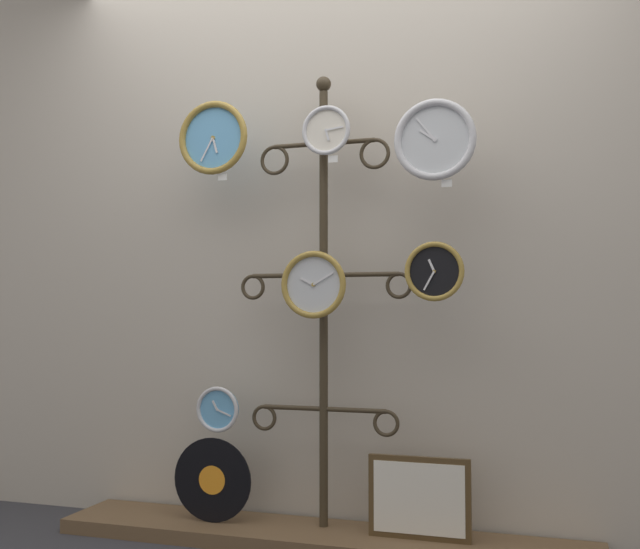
{
  "coord_description": "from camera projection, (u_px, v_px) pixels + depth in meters",
  "views": [
    {
      "loc": [
        0.93,
        -2.57,
        0.94
      ],
      "look_at": [
        0.0,
        0.36,
        1.09
      ],
      "focal_mm": 42.0,
      "sensor_mm": 36.0,
      "label": 1
    }
  ],
  "objects": [
    {
      "name": "low_shelf",
      "position": [
        319.0,
        538.0,
        3.01
      ],
      "size": [
        2.2,
        0.36,
        0.06
      ],
      "color": "brown",
      "rests_on": "ground_plane"
    },
    {
      "name": "clock_middle_right",
      "position": [
        434.0,
        271.0,
        2.88
      ],
      "size": [
        0.23,
        0.04,
        0.23
      ],
      "color": "black"
    },
    {
      "name": "price_tag_mid",
      "position": [
        333.0,
        159.0,
        3.05
      ],
      "size": [
        0.04,
        0.0,
        0.03
      ],
      "color": "white"
    },
    {
      "name": "picture_frame",
      "position": [
        419.0,
        498.0,
        2.9
      ],
      "size": [
        0.4,
        0.02,
        0.32
      ],
      "color": "#4C381E",
      "rests_on": "low_shelf"
    },
    {
      "name": "price_tag_lower",
      "position": [
        447.0,
        183.0,
        2.87
      ],
      "size": [
        0.04,
        0.0,
        0.03
      ],
      "color": "white"
    },
    {
      "name": "clock_top_right",
      "position": [
        435.0,
        140.0,
        2.9
      ],
      "size": [
        0.32,
        0.04,
        0.32
      ],
      "color": "silver"
    },
    {
      "name": "clock_middle_center",
      "position": [
        314.0,
        285.0,
        3.03
      ],
      "size": [
        0.28,
        0.04,
        0.28
      ],
      "color": "silver"
    },
    {
      "name": "clock_top_left",
      "position": [
        213.0,
        138.0,
        3.2
      ],
      "size": [
        0.32,
        0.04,
        0.32
      ],
      "color": "#60A8DB"
    },
    {
      "name": "display_stand",
      "position": [
        324.0,
        362.0,
        3.11
      ],
      "size": [
        0.75,
        0.32,
        1.94
      ],
      "color": "#382D1E",
      "rests_on": "ground_plane"
    },
    {
      "name": "clock_bottom_left",
      "position": [
        218.0,
        409.0,
        3.16
      ],
      "size": [
        0.19,
        0.04,
        0.19
      ],
      "color": "#60A8DB"
    },
    {
      "name": "clock_top_center",
      "position": [
        327.0,
        131.0,
        3.07
      ],
      "size": [
        0.21,
        0.04,
        0.21
      ],
      "color": "silver"
    },
    {
      "name": "shop_wall",
      "position": [
        334.0,
        208.0,
        3.29
      ],
      "size": [
        4.4,
        0.04,
        2.8
      ],
      "color": "#BCB2A3",
      "rests_on": "ground_plane"
    },
    {
      "name": "price_tag_upper",
      "position": [
        222.0,
        177.0,
        3.18
      ],
      "size": [
        0.04,
        0.0,
        0.03
      ],
      "color": "white"
    },
    {
      "name": "vinyl_record",
      "position": [
        212.0,
        480.0,
        3.14
      ],
      "size": [
        0.35,
        0.01,
        0.35
      ],
      "color": "black",
      "rests_on": "low_shelf"
    }
  ]
}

